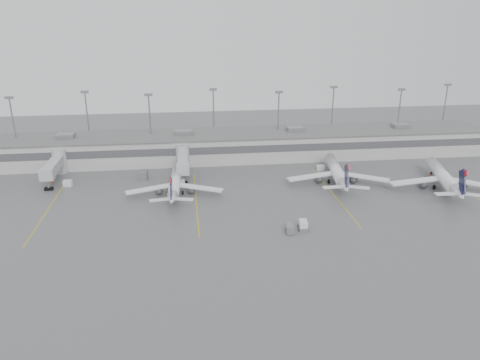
{
  "coord_description": "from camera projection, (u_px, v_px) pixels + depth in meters",
  "views": [
    {
      "loc": [
        -19.62,
        -82.96,
        44.74
      ],
      "look_at": [
        -6.59,
        24.0,
        5.0
      ],
      "focal_mm": 35.0,
      "sensor_mm": 36.0,
      "label": 1
    }
  ],
  "objects": [
    {
      "name": "stand_markings",
      "position": [
        266.0,
        198.0,
        117.32
      ],
      "size": [
        105.25,
        40.0,
        0.01
      ],
      "color": "#C4AD0B",
      "rests_on": "ground"
    },
    {
      "name": "gse_uld_a",
      "position": [
        68.0,
        183.0,
        124.67
      ],
      "size": [
        2.39,
        1.72,
        1.59
      ],
      "primitive_type": "cube",
      "rotation": [
        0.0,
        0.0,
        -0.11
      ],
      "color": "silver",
      "rests_on": "ground"
    },
    {
      "name": "cone_b",
      "position": [
        180.0,
        181.0,
        127.75
      ],
      "size": [
        0.41,
        0.41,
        0.66
      ],
      "primitive_type": "cone",
      "color": "#FC3205",
      "rests_on": "ground"
    },
    {
      "name": "jet_mid_right",
      "position": [
        337.0,
        172.0,
        126.29
      ],
      "size": [
        27.22,
        30.73,
        9.98
      ],
      "rotation": [
        0.0,
        0.0,
        -0.15
      ],
      "color": "white",
      "rests_on": "ground"
    },
    {
      "name": "jet_mid_left",
      "position": [
        175.0,
        184.0,
        118.69
      ],
      "size": [
        24.68,
        27.71,
        8.96
      ],
      "rotation": [
        0.0,
        0.0,
        -0.05
      ],
      "color": "white",
      "rests_on": "ground"
    },
    {
      "name": "cone_d",
      "position": [
        431.0,
        174.0,
        132.8
      ],
      "size": [
        0.39,
        0.39,
        0.62
      ],
      "primitive_type": "cone",
      "color": "#FC3205",
      "rests_on": "ground"
    },
    {
      "name": "baggage_cart",
      "position": [
        290.0,
        229.0,
        98.71
      ],
      "size": [
        1.82,
        2.84,
        1.73
      ],
      "rotation": [
        0.0,
        0.0,
        -0.11
      ],
      "color": "slate",
      "rests_on": "ground"
    },
    {
      "name": "gse_uld_b",
      "position": [
        180.0,
        182.0,
        125.59
      ],
      "size": [
        2.54,
        1.85,
        1.68
      ],
      "primitive_type": "cube",
      "rotation": [
        0.0,
        0.0,
        0.12
      ],
      "color": "silver",
      "rests_on": "ground"
    },
    {
      "name": "gse_loader",
      "position": [
        143.0,
        175.0,
        129.85
      ],
      "size": [
        2.45,
        3.71,
        2.24
      ],
      "primitive_type": "cube",
      "rotation": [
        0.0,
        0.0,
        -0.06
      ],
      "color": "slate",
      "rests_on": "ground"
    },
    {
      "name": "baggage_tug",
      "position": [
        303.0,
        226.0,
        100.23
      ],
      "size": [
        2.32,
        3.3,
        2.0
      ],
      "rotation": [
        0.0,
        0.0,
        -0.11
      ],
      "color": "silver",
      "rests_on": "ground"
    },
    {
      "name": "jet_bridge_left",
      "position": [
        56.0,
        164.0,
        129.92
      ],
      "size": [
        4.0,
        17.2,
        7.0
      ],
      "color": "#A4A7AA",
      "rests_on": "ground"
    },
    {
      "name": "jet_bridge_right",
      "position": [
        183.0,
        160.0,
        133.88
      ],
      "size": [
        4.0,
        17.2,
        7.0
      ],
      "color": "#A4A7AA",
      "rests_on": "ground"
    },
    {
      "name": "cone_a",
      "position": [
        52.0,
        182.0,
        126.8
      ],
      "size": [
        0.44,
        0.44,
        0.7
      ],
      "primitive_type": "cone",
      "color": "#FC3205",
      "rests_on": "ground"
    },
    {
      "name": "gse_uld_c",
      "position": [
        320.0,
        168.0,
        136.75
      ],
      "size": [
        2.23,
        1.56,
        1.52
      ],
      "primitive_type": "cube",
      "rotation": [
        0.0,
        0.0,
        -0.06
      ],
      "color": "silver",
      "rests_on": "ground"
    },
    {
      "name": "jet_far_right",
      "position": [
        444.0,
        177.0,
        121.92
      ],
      "size": [
        27.96,
        31.72,
        10.44
      ],
      "rotation": [
        0.0,
        0.0,
        -0.24
      ],
      "color": "white",
      "rests_on": "ground"
    },
    {
      "name": "cone_c",
      "position": [
        287.0,
        177.0,
        130.44
      ],
      "size": [
        0.38,
        0.38,
        0.6
      ],
      "primitive_type": "cone",
      "color": "#FC3205",
      "rests_on": "ground"
    },
    {
      "name": "terminal",
      "position": [
        248.0,
        145.0,
        147.52
      ],
      "size": [
        152.0,
        17.0,
        9.45
      ],
      "color": "#A8A8A2",
      "rests_on": "ground"
    },
    {
      "name": "ground",
      "position": [
        286.0,
        242.0,
        94.97
      ],
      "size": [
        260.0,
        260.0,
        0.0
      ],
      "primitive_type": "plane",
      "color": "#505052",
      "rests_on": "ground"
    },
    {
      "name": "light_masts",
      "position": [
        245.0,
        116.0,
        150.18
      ],
      "size": [
        142.4,
        8.0,
        20.6
      ],
      "color": "gray",
      "rests_on": "ground"
    }
  ]
}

